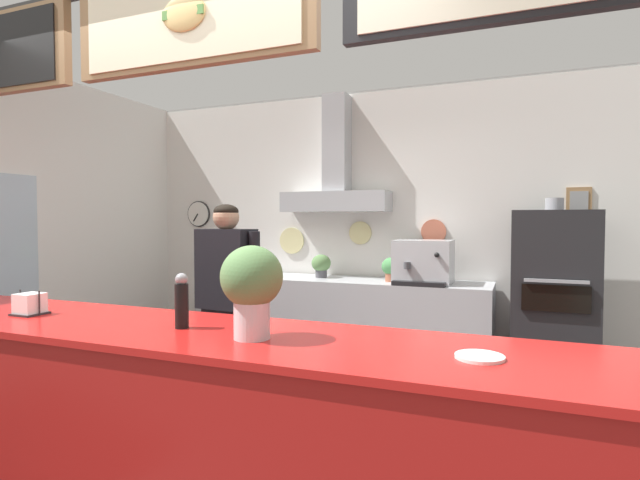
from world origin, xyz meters
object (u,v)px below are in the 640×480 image
espresso_machine (423,262)px  potted_oregano (392,268)px  pizza_oven (553,307)px  shop_worker (227,306)px  condiment_plate (480,357)px  pepper_grinder (182,301)px  potted_rosemary (321,265)px  napkin_holder (30,305)px  basil_vase (252,286)px

espresso_machine → potted_oregano: espresso_machine is taller
espresso_machine → pizza_oven: bearing=-6.0°
shop_worker → condiment_plate: size_ratio=9.55×
potted_oregano → condiment_plate: (0.98, -2.71, -0.03)m
espresso_machine → pepper_grinder: 2.76m
potted_oregano → pepper_grinder: pepper_grinder is taller
shop_worker → potted_rosemary: size_ratio=7.00×
pizza_oven → shop_worker: (-2.23, -1.29, 0.08)m
potted_oregano → potted_rosemary: bearing=175.3°
napkin_holder → shop_worker: bearing=77.2°
pizza_oven → potted_oregano: (-1.35, 0.11, 0.26)m
pizza_oven → espresso_machine: bearing=174.0°
shop_worker → basil_vase: 1.71m
espresso_machine → napkin_holder: size_ratio=3.54×
pizza_oven → pepper_grinder: 3.08m
shop_worker → espresso_machine: (1.17, 1.40, 0.25)m
pizza_oven → potted_oregano: 1.38m
shop_worker → potted_rosemary: (0.15, 1.46, 0.19)m
pizza_oven → napkin_holder: size_ratio=11.70×
potted_oregano → napkin_holder: 2.97m
basil_vase → shop_worker: bearing=126.2°
pizza_oven → espresso_machine: 1.11m
pizza_oven → potted_rosemary: 2.10m
pizza_oven → potted_rosemary: bearing=175.4°
espresso_machine → potted_oregano: 0.30m
basil_vase → condiment_plate: (0.87, 0.04, -0.20)m
pizza_oven → espresso_machine: pizza_oven is taller
condiment_plate → shop_worker: bearing=144.8°
pepper_grinder → potted_oregano: bearing=84.2°
potted_oregano → basil_vase: bearing=-87.8°
pizza_oven → condiment_plate: pizza_oven is taller
shop_worker → potted_oregano: bearing=-117.2°
pizza_oven → potted_oregano: bearing=175.4°
potted_oregano → condiment_plate: 2.88m
pizza_oven → shop_worker: pizza_oven is taller
basil_vase → pizza_oven: bearing=64.9°
condiment_plate → potted_rosemary: bearing=121.6°
espresso_machine → potted_oregano: (-0.29, -0.00, -0.07)m
potted_rosemary → pepper_grinder: (0.45, -2.76, 0.08)m
napkin_holder → basil_vase: bearing=-1.0°
basil_vase → pepper_grinder: (-0.38, 0.05, -0.09)m
espresso_machine → basil_vase: size_ratio=1.34×
espresso_machine → basil_vase: 2.76m
shop_worker → espresso_machine: bearing=-124.9°
pizza_oven → potted_rosemary: (-2.07, 0.17, 0.26)m
potted_rosemary → condiment_plate: potted_rosemary is taller
espresso_machine → condiment_plate: (0.68, -2.71, -0.09)m
shop_worker → condiment_plate: 2.28m
napkin_holder → condiment_plate: napkin_holder is taller
potted_oregano → potted_rosemary: (-0.73, 0.06, 0.00)m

